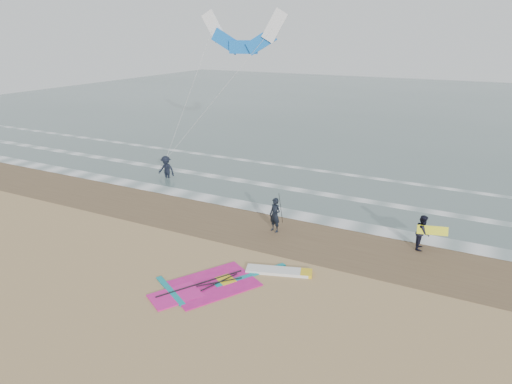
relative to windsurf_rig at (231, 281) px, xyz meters
The scene contains 11 objects.
ground 0.73m from the windsurf_rig, 79.12° to the right, with size 120.00×120.00×0.00m, color tan.
sea_water 47.28m from the windsurf_rig, 89.83° to the left, with size 120.00×80.00×0.02m, color #47605E.
wet_sand_band 5.28m from the windsurf_rig, 88.50° to the left, with size 120.00×5.00×0.01m, color brown.
foam_waterline 9.72m from the windsurf_rig, 89.19° to the left, with size 120.00×9.15×0.02m.
windsurf_rig is the anchor object (origin of this frame).
person_standing 5.21m from the windsurf_rig, 95.80° to the left, with size 0.62×0.41×1.71m, color black.
person_walking 8.91m from the windsurf_rig, 46.50° to the left, with size 0.78×0.61×1.60m, color black.
person_wading 14.25m from the windsurf_rig, 137.88° to the left, with size 1.21×0.69×1.87m, color black.
held_pole 5.26m from the windsurf_rig, 92.46° to the left, with size 0.17×0.86×1.82m.
carried_kiteboard 9.14m from the windsurf_rig, 44.24° to the left, with size 1.30×0.51×0.39m.
surf_kite 17.05m from the windsurf_rig, 116.81° to the left, with size 7.00×3.69×9.31m.
Camera 1 is at (7.92, -12.67, 9.23)m, focal length 32.00 mm.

